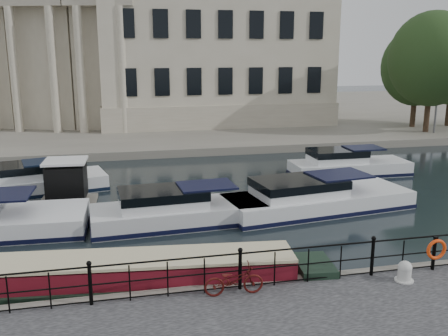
{
  "coord_description": "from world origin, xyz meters",
  "views": [
    {
      "loc": [
        -3.22,
        -14.56,
        7.01
      ],
      "look_at": [
        0.5,
        2.0,
        3.0
      ],
      "focal_mm": 40.0,
      "sensor_mm": 36.0,
      "label": 1
    }
  ],
  "objects_px": {
    "bicycle": "(234,280)",
    "life_ring_post": "(436,250)",
    "harbour_hut": "(67,184)",
    "mooring_bollard": "(405,272)",
    "narrowboat": "(113,284)"
  },
  "relations": [
    {
      "from": "bicycle",
      "to": "life_ring_post",
      "type": "xyz_separation_m",
      "value": [
        6.25,
        0.15,
        0.24
      ]
    },
    {
      "from": "mooring_bollard",
      "to": "harbour_hut",
      "type": "relative_size",
      "value": 0.22
    },
    {
      "from": "life_ring_post",
      "to": "narrowboat",
      "type": "xyz_separation_m",
      "value": [
        -9.44,
        1.57,
        -0.85
      ]
    },
    {
      "from": "mooring_bollard",
      "to": "harbour_hut",
      "type": "height_order",
      "value": "harbour_hut"
    },
    {
      "from": "mooring_bollard",
      "to": "narrowboat",
      "type": "bearing_deg",
      "value": 166.38
    },
    {
      "from": "mooring_bollard",
      "to": "life_ring_post",
      "type": "relative_size",
      "value": 0.57
    },
    {
      "from": "harbour_hut",
      "to": "mooring_bollard",
      "type": "bearing_deg",
      "value": -45.53
    },
    {
      "from": "bicycle",
      "to": "harbour_hut",
      "type": "bearing_deg",
      "value": 26.09
    },
    {
      "from": "mooring_bollard",
      "to": "life_ring_post",
      "type": "distance_m",
      "value": 1.39
    },
    {
      "from": "mooring_bollard",
      "to": "narrowboat",
      "type": "distance_m",
      "value": 8.42
    },
    {
      "from": "bicycle",
      "to": "harbour_hut",
      "type": "xyz_separation_m",
      "value": [
        -5.2,
        11.42,
        -0.02
      ]
    },
    {
      "from": "mooring_bollard",
      "to": "life_ring_post",
      "type": "xyz_separation_m",
      "value": [
        1.27,
        0.41,
        0.38
      ]
    },
    {
      "from": "bicycle",
      "to": "harbour_hut",
      "type": "height_order",
      "value": "harbour_hut"
    },
    {
      "from": "mooring_bollard",
      "to": "harbour_hut",
      "type": "bearing_deg",
      "value": 131.08
    },
    {
      "from": "life_ring_post",
      "to": "bicycle",
      "type": "bearing_deg",
      "value": -178.6
    }
  ]
}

